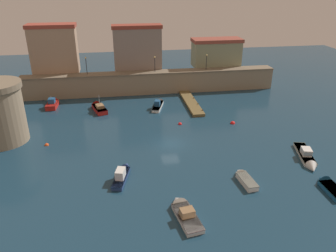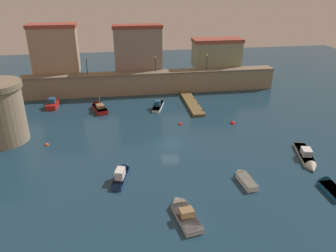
{
  "view_description": "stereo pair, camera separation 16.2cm",
  "coord_description": "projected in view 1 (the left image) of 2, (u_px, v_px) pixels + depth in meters",
  "views": [
    {
      "loc": [
        -6.87,
        -40.98,
        21.58
      ],
      "look_at": [
        0.0,
        2.01,
        1.88
      ],
      "focal_mm": 35.22,
      "sensor_mm": 36.0,
      "label": 1
    },
    {
      "loc": [
        -6.71,
        -41.0,
        21.58
      ],
      "look_at": [
        0.0,
        2.01,
        1.88
      ],
      "focal_mm": 35.22,
      "sensor_mm": 36.0,
      "label": 2
    }
  ],
  "objects": [
    {
      "name": "mooring_buoy_1",
      "position": [
        180.0,
        124.0,
        52.96
      ],
      "size": [
        0.62,
        0.62,
        0.62
      ],
      "primitive_type": "sphere",
      "color": "red",
      "rests_on": "ground"
    },
    {
      "name": "mooring_buoy_2",
      "position": [
        47.0,
        145.0,
        46.35
      ],
      "size": [
        0.59,
        0.59,
        0.59
      ],
      "primitive_type": "sphere",
      "color": "#EA4C19",
      "rests_on": "ground"
    },
    {
      "name": "moored_boat_3",
      "position": [
        122.0,
        173.0,
        38.88
      ],
      "size": [
        2.64,
        5.85,
        1.84
      ],
      "rotation": [
        0.0,
        0.0,
        1.31
      ],
      "color": "navy",
      "rests_on": "ground"
    },
    {
      "name": "moored_boat_2",
      "position": [
        307.0,
        158.0,
        42.41
      ],
      "size": [
        3.37,
        7.42,
        1.8
      ],
      "rotation": [
        0.0,
        0.0,
        -1.84
      ],
      "color": "silver",
      "rests_on": "ground"
    },
    {
      "name": "moored_boat_5",
      "position": [
        245.0,
        178.0,
        38.1
      ],
      "size": [
        1.62,
        4.32,
        1.2
      ],
      "rotation": [
        0.0,
        0.0,
        1.66
      ],
      "color": "white",
      "rests_on": "ground"
    },
    {
      "name": "quay_lamp_1",
      "position": [
        155.0,
        61.0,
        65.02
      ],
      "size": [
        0.32,
        0.32,
        3.06
      ],
      "color": "black",
      "rests_on": "quay_wall"
    },
    {
      "name": "quay_wall",
      "position": [
        152.0,
        82.0,
        66.66
      ],
      "size": [
        50.58,
        3.05,
        4.36
      ],
      "color": "gray",
      "rests_on": "ground"
    },
    {
      "name": "moored_boat_7",
      "position": [
        53.0,
        103.0,
        60.21
      ],
      "size": [
        1.95,
        4.7,
        2.53
      ],
      "rotation": [
        0.0,
        0.0,
        1.52
      ],
      "color": "red",
      "rests_on": "ground"
    },
    {
      "name": "moored_boat_0",
      "position": [
        183.0,
        211.0,
        32.83
      ],
      "size": [
        2.63,
        5.93,
        1.81
      ],
      "rotation": [
        0.0,
        0.0,
        1.73
      ],
      "color": "silver",
      "rests_on": "ground"
    },
    {
      "name": "ground_plane",
      "position": [
        170.0,
        144.0,
        46.75
      ],
      "size": [
        130.58,
        130.58,
        0.0
      ],
      "primitive_type": "plane",
      "color": "#19384C"
    },
    {
      "name": "old_town_backdrop",
      "position": [
        132.0,
        49.0,
        66.62
      ],
      "size": [
        42.76,
        4.59,
        9.42
      ],
      "color": "tan",
      "rests_on": "ground"
    },
    {
      "name": "quay_lamp_0",
      "position": [
        86.0,
        63.0,
        63.03
      ],
      "size": [
        0.32,
        0.32,
        3.38
      ],
      "color": "black",
      "rests_on": "quay_wall"
    },
    {
      "name": "moored_boat_4",
      "position": [
        98.0,
        107.0,
        58.56
      ],
      "size": [
        3.27,
        5.91,
        3.55
      ],
      "rotation": [
        0.0,
        0.0,
        1.87
      ],
      "color": "red",
      "rests_on": "ground"
    },
    {
      "name": "pier_dock",
      "position": [
        191.0,
        103.0,
        61.36
      ],
      "size": [
        2.1,
        12.87,
        0.7
      ],
      "color": "brown",
      "rests_on": "ground"
    },
    {
      "name": "mooring_buoy_0",
      "position": [
        233.0,
        123.0,
        53.25
      ],
      "size": [
        0.76,
        0.76,
        0.76
      ],
      "primitive_type": "sphere",
      "color": "red",
      "rests_on": "ground"
    },
    {
      "name": "moored_boat_6",
      "position": [
        329.0,
        186.0,
        36.89
      ],
      "size": [
        1.74,
        4.52,
        1.56
      ],
      "rotation": [
        0.0,
        0.0,
        1.55
      ],
      "color": "#195689",
      "rests_on": "ground"
    },
    {
      "name": "moored_boat_1",
      "position": [
        159.0,
        104.0,
        60.32
      ],
      "size": [
        3.18,
        6.64,
        1.88
      ],
      "rotation": [
        0.0,
        0.0,
        1.27
      ],
      "color": "white",
      "rests_on": "ground"
    },
    {
      "name": "quay_lamp_2",
      "position": [
        206.0,
        59.0,
        66.53
      ],
      "size": [
        0.32,
        0.32,
        3.08
      ],
      "color": "black",
      "rests_on": "quay_wall"
    }
  ]
}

